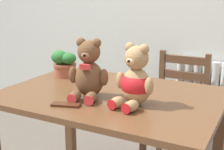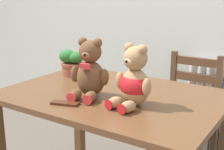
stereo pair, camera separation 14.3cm
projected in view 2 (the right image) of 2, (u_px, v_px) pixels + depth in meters
name	position (u px, v px, depth m)	size (l,w,h in m)	color
dining_table	(112.00, 114.00, 1.72)	(1.17, 0.82, 0.77)	brown
wooden_chair_behind	(187.00, 113.00, 2.28)	(0.38, 0.41, 0.87)	brown
teddy_bear_left	(90.00, 72.00, 1.61)	(0.22, 0.23, 0.31)	brown
teddy_bear_right	(134.00, 82.00, 1.48)	(0.21, 0.24, 0.30)	tan
potted_plant	(72.00, 62.00, 2.05)	(0.17, 0.15, 0.17)	#9E5138
chocolate_bar	(65.00, 103.00, 1.52)	(0.14, 0.05, 0.01)	#472314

